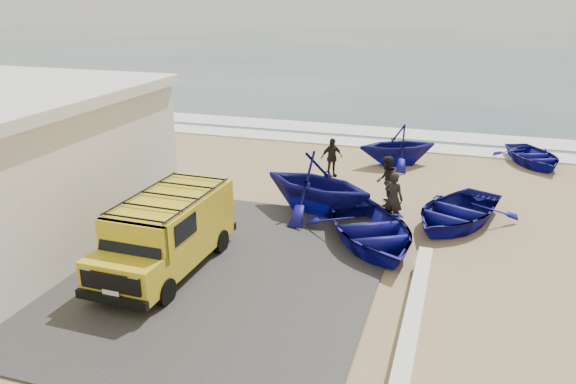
# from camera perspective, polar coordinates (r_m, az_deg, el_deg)

# --- Properties ---
(ground) EXTENTS (160.00, 160.00, 0.00)m
(ground) POSITION_cam_1_polar(r_m,az_deg,el_deg) (16.25, -4.17, -5.10)
(ground) COLOR tan
(slab) EXTENTS (12.00, 10.00, 0.05)m
(slab) POSITION_cam_1_polar(r_m,az_deg,el_deg) (15.47, -13.89, -6.90)
(slab) COLOR #3D3B38
(slab) RESTS_ON ground
(ocean) EXTENTS (180.00, 88.00, 0.01)m
(ocean) POSITION_cam_1_polar(r_m,az_deg,el_deg) (70.22, 13.37, 13.66)
(ocean) COLOR #385166
(ocean) RESTS_ON ground
(surf_line) EXTENTS (180.00, 1.60, 0.06)m
(surf_line) POSITION_cam_1_polar(r_m,az_deg,el_deg) (27.12, 5.22, 5.18)
(surf_line) COLOR white
(surf_line) RESTS_ON ground
(surf_wash) EXTENTS (180.00, 2.20, 0.04)m
(surf_wash) POSITION_cam_1_polar(r_m,az_deg,el_deg) (29.50, 6.29, 6.31)
(surf_wash) COLOR white
(surf_wash) RESTS_ON ground
(parapet) EXTENTS (0.35, 6.00, 0.55)m
(parapet) POSITION_cam_1_polar(r_m,az_deg,el_deg) (12.52, 12.65, -12.28)
(parapet) COLOR silver
(parapet) RESTS_ON ground
(van) EXTENTS (1.97, 4.66, 1.98)m
(van) POSITION_cam_1_polar(r_m,az_deg,el_deg) (14.62, -12.16, -3.90)
(van) COLOR gold
(van) RESTS_ON ground
(boat_near_left) EXTENTS (4.86, 5.37, 0.91)m
(boat_near_left) POSITION_cam_1_polar(r_m,az_deg,el_deg) (16.08, 8.42, -3.77)
(boat_near_left) COLOR navy
(boat_near_left) RESTS_ON ground
(boat_near_right) EXTENTS (4.35, 4.95, 0.85)m
(boat_near_right) POSITION_cam_1_polar(r_m,az_deg,el_deg) (18.02, 16.70, -1.89)
(boat_near_right) COLOR navy
(boat_near_right) RESTS_ON ground
(boat_mid_left) EXTENTS (4.65, 4.30, 2.02)m
(boat_mid_left) POSITION_cam_1_polar(r_m,az_deg,el_deg) (18.00, 2.94, 0.90)
(boat_mid_left) COLOR navy
(boat_mid_left) RESTS_ON ground
(boat_far_left) EXTENTS (4.15, 3.97, 1.69)m
(boat_far_left) POSITION_cam_1_polar(r_m,az_deg,el_deg) (23.58, 11.08, 4.72)
(boat_far_left) COLOR navy
(boat_far_left) RESTS_ON ground
(boat_far_right) EXTENTS (3.59, 4.15, 0.72)m
(boat_far_right) POSITION_cam_1_polar(r_m,az_deg,el_deg) (25.42, 23.67, 3.35)
(boat_far_right) COLOR navy
(boat_far_right) RESTS_ON ground
(fisherman_front) EXTENTS (0.71, 0.59, 1.69)m
(fisherman_front) POSITION_cam_1_polar(r_m,az_deg,el_deg) (17.42, 10.66, -0.66)
(fisherman_front) COLOR black
(fisherman_front) RESTS_ON ground
(fisherman_middle) EXTENTS (0.69, 0.86, 1.69)m
(fisherman_middle) POSITION_cam_1_polar(r_m,az_deg,el_deg) (19.00, 9.95, 1.12)
(fisherman_middle) COLOR black
(fisherman_middle) RESTS_ON ground
(fisherman_back) EXTENTS (0.93, 0.86, 1.53)m
(fisherman_back) POSITION_cam_1_polar(r_m,az_deg,el_deg) (21.74, 4.45, 3.52)
(fisherman_back) COLOR black
(fisherman_back) RESTS_ON ground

